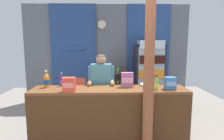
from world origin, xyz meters
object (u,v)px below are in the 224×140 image
object	(u,v)px
snack_box_crackers	(69,85)
soda_bottle_orange_soda	(47,80)
pastry_tray	(149,84)
stall_counter	(110,113)
shopkeeper	(101,84)
snack_box_wafer	(127,80)
timber_post	(149,73)
drink_fridge	(149,72)
bottle_shelf_rack	(116,85)
snack_box_biscuit	(170,83)
soda_bottle_grape_soda	(62,80)
soda_bottle_lime_soda	(156,84)
plastic_lawn_chair	(77,93)

from	to	relation	value
snack_box_crackers	soda_bottle_orange_soda	bearing A→B (deg)	144.51
soda_bottle_orange_soda	pastry_tray	xyz separation A→B (m)	(1.83, 0.11, -0.11)
stall_counter	shopkeeper	world-z (taller)	shopkeeper
soda_bottle_orange_soda	snack_box_wafer	distance (m)	1.41
timber_post	pastry_tray	size ratio (longest dim) A/B	7.89
timber_post	drink_fridge	world-z (taller)	timber_post
bottle_shelf_rack	snack_box_biscuit	distance (m)	2.36
shopkeeper	drink_fridge	bearing A→B (deg)	47.31
snack_box_crackers	pastry_tray	world-z (taller)	snack_box_crackers
stall_counter	snack_box_wafer	xyz separation A→B (m)	(0.32, 0.22, 0.52)
snack_box_wafer	soda_bottle_orange_soda	bearing A→B (deg)	179.76
soda_bottle_orange_soda	soda_bottle_grape_soda	world-z (taller)	soda_bottle_orange_soda
soda_bottle_orange_soda	snack_box_wafer	size ratio (longest dim) A/B	1.18
timber_post	soda_bottle_grape_soda	bearing A→B (deg)	158.40
timber_post	soda_bottle_lime_soda	xyz separation A→B (m)	(0.18, 0.22, -0.22)
plastic_lawn_chair	soda_bottle_orange_soda	xyz separation A→B (m)	(-0.30, -1.46, 0.63)
shopkeeper	soda_bottle_lime_soda	distance (m)	1.10
soda_bottle_lime_soda	soda_bottle_grape_soda	xyz separation A→B (m)	(-1.63, 0.35, -0.01)
bottle_shelf_rack	snack_box_wafer	distance (m)	2.04
snack_box_crackers	snack_box_biscuit	xyz separation A→B (m)	(1.66, 0.12, -0.01)
snack_box_wafer	pastry_tray	world-z (taller)	snack_box_wafer
shopkeeper	snack_box_biscuit	xyz separation A→B (m)	(1.17, -0.53, 0.12)
stall_counter	soda_bottle_lime_soda	distance (m)	0.92
bottle_shelf_rack	plastic_lawn_chair	world-z (taller)	bottle_shelf_rack
stall_counter	snack_box_wafer	bearing A→B (deg)	34.44
bottle_shelf_rack	soda_bottle_lime_soda	xyz separation A→B (m)	(0.57, -2.21, 0.53)
shopkeeper	snack_box_wafer	xyz separation A→B (m)	(0.47, -0.34, 0.15)
stall_counter	plastic_lawn_chair	world-z (taller)	stall_counter
plastic_lawn_chair	pastry_tray	bearing A→B (deg)	-41.35
shopkeeper	snack_box_crackers	bearing A→B (deg)	-127.09
soda_bottle_orange_soda	soda_bottle_lime_soda	distance (m)	1.88
soda_bottle_lime_soda	snack_box_wafer	distance (m)	0.52
snack_box_wafer	soda_bottle_lime_soda	bearing A→B (deg)	-28.50
snack_box_wafer	snack_box_biscuit	size ratio (longest dim) A/B	1.24
stall_counter	snack_box_crackers	world-z (taller)	snack_box_crackers
snack_box_biscuit	snack_box_wafer	bearing A→B (deg)	164.44
drink_fridge	snack_box_crackers	bearing A→B (deg)	-130.94
plastic_lawn_chair	snack_box_biscuit	size ratio (longest dim) A/B	4.11
drink_fridge	pastry_tray	size ratio (longest dim) A/B	5.20
soda_bottle_lime_soda	snack_box_biscuit	world-z (taller)	soda_bottle_lime_soda
timber_post	shopkeeper	world-z (taller)	timber_post
soda_bottle_lime_soda	plastic_lawn_chair	bearing A→B (deg)	132.54
soda_bottle_orange_soda	snack_box_biscuit	world-z (taller)	soda_bottle_orange_soda
soda_bottle_lime_soda	shopkeeper	bearing A→B (deg)	147.53
soda_bottle_lime_soda	pastry_tray	world-z (taller)	soda_bottle_lime_soda
timber_post	shopkeeper	xyz separation A→B (m)	(-0.74, 0.81, -0.35)
bottle_shelf_rack	soda_bottle_orange_soda	size ratio (longest dim) A/B	3.61
stall_counter	snack_box_crackers	bearing A→B (deg)	-171.39
timber_post	bottle_shelf_rack	size ratio (longest dim) A/B	2.52
plastic_lawn_chair	snack_box_crackers	bearing A→B (deg)	-85.09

